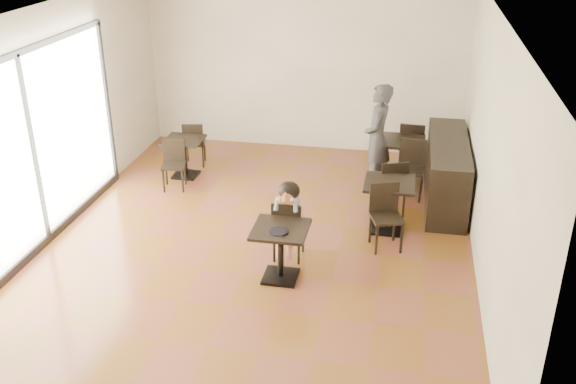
% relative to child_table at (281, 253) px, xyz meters
% --- Properties ---
extents(floor, '(6.00, 8.00, 0.01)m').
position_rel_child_table_xyz_m(floor, '(-0.51, 0.81, -0.37)').
color(floor, brown).
rests_on(floor, ground).
extents(ceiling, '(6.00, 8.00, 0.01)m').
position_rel_child_table_xyz_m(ceiling, '(-0.51, 0.81, 2.83)').
color(ceiling, white).
rests_on(ceiling, floor).
extents(wall_back, '(6.00, 0.01, 3.20)m').
position_rel_child_table_xyz_m(wall_back, '(-0.51, 4.81, 1.23)').
color(wall_back, silver).
rests_on(wall_back, floor).
extents(wall_front, '(6.00, 0.01, 3.20)m').
position_rel_child_table_xyz_m(wall_front, '(-0.51, -3.19, 1.23)').
color(wall_front, silver).
rests_on(wall_front, floor).
extents(wall_left, '(0.01, 8.00, 3.20)m').
position_rel_child_table_xyz_m(wall_left, '(-3.51, 0.81, 1.23)').
color(wall_left, silver).
rests_on(wall_left, floor).
extents(wall_right, '(0.01, 8.00, 3.20)m').
position_rel_child_table_xyz_m(wall_right, '(2.49, 0.81, 1.23)').
color(wall_right, silver).
rests_on(wall_right, floor).
extents(storefront_window, '(0.04, 4.50, 2.60)m').
position_rel_child_table_xyz_m(storefront_window, '(-3.48, 0.31, 1.03)').
color(storefront_window, white).
rests_on(storefront_window, floor).
extents(child_table, '(0.69, 0.69, 0.73)m').
position_rel_child_table_xyz_m(child_table, '(0.00, 0.00, 0.00)').
color(child_table, black).
rests_on(child_table, floor).
extents(child_chair, '(0.40, 0.40, 0.88)m').
position_rel_child_table_xyz_m(child_chair, '(0.00, 0.55, 0.07)').
color(child_chair, black).
rests_on(child_chair, floor).
extents(child, '(0.40, 0.55, 1.11)m').
position_rel_child_table_xyz_m(child, '(0.00, 0.55, 0.19)').
color(child, gray).
rests_on(child, child_chair).
extents(plate, '(0.25, 0.25, 0.01)m').
position_rel_child_table_xyz_m(plate, '(0.00, -0.10, 0.37)').
color(plate, black).
rests_on(plate, child_table).
extents(pizza_slice, '(0.26, 0.20, 0.06)m').
position_rel_child_table_xyz_m(pizza_slice, '(0.00, 0.36, 0.59)').
color(pizza_slice, tan).
rests_on(pizza_slice, child).
extents(adult_patron, '(0.48, 0.69, 1.80)m').
position_rel_child_table_xyz_m(adult_patron, '(1.00, 3.06, 0.54)').
color(adult_patron, '#3D3D41').
rests_on(adult_patron, floor).
extents(cafe_table_mid, '(0.92, 0.92, 0.77)m').
position_rel_child_table_xyz_m(cafe_table_mid, '(1.28, 1.60, 0.02)').
color(cafe_table_mid, black).
rests_on(cafe_table_mid, floor).
extents(cafe_table_left, '(0.77, 0.77, 0.69)m').
position_rel_child_table_xyz_m(cafe_table_left, '(-2.31, 2.96, -0.02)').
color(cafe_table_left, black).
rests_on(cafe_table_left, floor).
extents(cafe_table_back, '(0.80, 0.80, 0.79)m').
position_rel_child_table_xyz_m(cafe_table_back, '(1.42, 3.36, 0.03)').
color(cafe_table_back, black).
rests_on(cafe_table_back, floor).
extents(chair_mid_a, '(0.52, 0.52, 0.92)m').
position_rel_child_table_xyz_m(chair_mid_a, '(1.28, 2.15, 0.09)').
color(chair_mid_a, black).
rests_on(chair_mid_a, floor).
extents(chair_mid_b, '(0.52, 0.52, 0.92)m').
position_rel_child_table_xyz_m(chair_mid_b, '(1.28, 1.05, 0.09)').
color(chair_mid_b, black).
rests_on(chair_mid_b, floor).
extents(chair_left_a, '(0.44, 0.44, 0.83)m').
position_rel_child_table_xyz_m(chair_left_a, '(-2.31, 3.51, 0.05)').
color(chair_left_a, black).
rests_on(chair_left_a, floor).
extents(chair_left_b, '(0.44, 0.44, 0.83)m').
position_rel_child_table_xyz_m(chair_left_b, '(-2.31, 2.41, 0.05)').
color(chair_left_b, black).
rests_on(chair_left_b, floor).
extents(chair_back_a, '(0.45, 0.45, 0.95)m').
position_rel_child_table_xyz_m(chair_back_a, '(1.58, 3.91, 0.11)').
color(chair_back_a, black).
rests_on(chair_back_a, floor).
extents(chair_back_b, '(0.45, 0.45, 0.95)m').
position_rel_child_table_xyz_m(chair_back_b, '(1.58, 2.81, 0.11)').
color(chair_back_b, black).
rests_on(chair_back_b, floor).
extents(service_counter, '(0.60, 2.40, 1.00)m').
position_rel_child_table_xyz_m(service_counter, '(2.14, 2.81, 0.13)').
color(service_counter, black).
rests_on(service_counter, floor).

